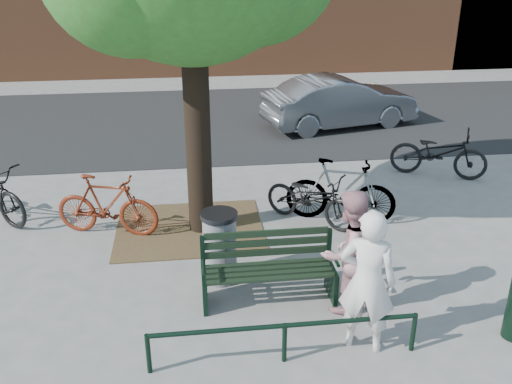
{
  "coord_description": "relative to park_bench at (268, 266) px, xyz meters",
  "views": [
    {
      "loc": [
        -0.96,
        -6.28,
        4.33
      ],
      "look_at": [
        -0.04,
        1.0,
        1.14
      ],
      "focal_mm": 40.0,
      "sensor_mm": 36.0,
      "label": 1
    }
  ],
  "objects": [
    {
      "name": "ground",
      "position": [
        0.0,
        -0.08,
        -0.48
      ],
      "size": [
        90.0,
        90.0,
        0.0
      ],
      "primitive_type": "plane",
      "color": "gray",
      "rests_on": "ground"
    },
    {
      "name": "dirt_pit",
      "position": [
        -1.0,
        2.12,
        -0.47
      ],
      "size": [
        2.4,
        2.0,
        0.02
      ],
      "primitive_type": "cube",
      "color": "brown",
      "rests_on": "ground"
    },
    {
      "name": "road",
      "position": [
        0.0,
        8.42,
        -0.47
      ],
      "size": [
        40.0,
        7.0,
        0.01
      ],
      "primitive_type": "cube",
      "color": "black",
      "rests_on": "ground"
    },
    {
      "name": "park_bench",
      "position": [
        0.0,
        0.0,
        0.0
      ],
      "size": [
        1.74,
        0.54,
        0.97
      ],
      "color": "black",
      "rests_on": "ground"
    },
    {
      "name": "guard_railing",
      "position": [
        0.0,
        -1.28,
        -0.08
      ],
      "size": [
        3.06,
        0.06,
        0.51
      ],
      "color": "black",
      "rests_on": "ground"
    },
    {
      "name": "person_left",
      "position": [
        0.95,
        -1.13,
        0.4
      ],
      "size": [
        0.76,
        0.65,
        1.76
      ],
      "primitive_type": "imported",
      "rotation": [
        0.0,
        0.0,
        2.71
      ],
      "color": "silver",
      "rests_on": "ground"
    },
    {
      "name": "person_right",
      "position": [
        0.95,
        -0.36,
        0.34
      ],
      "size": [
        0.99,
        0.9,
        1.64
      ],
      "primitive_type": "imported",
      "rotation": [
        0.0,
        0.0,
        3.57
      ],
      "color": "#BA8085",
      "rests_on": "ground"
    },
    {
      "name": "litter_bin",
      "position": [
        -0.59,
        0.52,
        0.04
      ],
      "size": [
        0.51,
        0.51,
        1.03
      ],
      "color": "gray",
      "rests_on": "ground"
    },
    {
      "name": "bicycle_b",
      "position": [
        -2.29,
        2.12,
        0.03
      ],
      "size": [
        1.76,
        0.94,
        1.02
      ],
      "primitive_type": "imported",
      "rotation": [
        0.0,
        0.0,
        1.28
      ],
      "color": "#5A1D0C",
      "rests_on": "ground"
    },
    {
      "name": "bicycle_c",
      "position": [
        1.03,
        2.12,
        -0.03
      ],
      "size": [
        1.66,
        1.57,
        0.89
      ],
      "primitive_type": "imported",
      "rotation": [
        0.0,
        0.0,
        0.84
      ],
      "color": "black",
      "rests_on": "ground"
    },
    {
      "name": "bicycle_d",
      "position": [
        1.53,
        2.12,
        0.07
      ],
      "size": [
        1.9,
        1.1,
        1.1
      ],
      "primitive_type": "imported",
      "rotation": [
        0.0,
        0.0,
        1.23
      ],
      "color": "gray",
      "rests_on": "ground"
    },
    {
      "name": "bicycle_e",
      "position": [
        4.02,
        3.88,
        0.02
      ],
      "size": [
        1.99,
        1.41,
        0.99
      ],
      "primitive_type": "imported",
      "rotation": [
        0.0,
        0.0,
        1.12
      ],
      "color": "black",
      "rests_on": "ground"
    },
    {
      "name": "parked_car",
      "position": [
        2.93,
        7.48,
        0.17
      ],
      "size": [
        4.13,
        2.23,
        1.29
      ],
      "primitive_type": "imported",
      "rotation": [
        0.0,
        0.0,
        1.8
      ],
      "color": "slate",
      "rests_on": "ground"
    }
  ]
}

